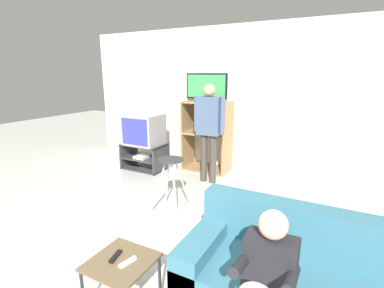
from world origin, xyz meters
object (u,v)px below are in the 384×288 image
object	(u,v)px
snack_table	(121,267)
tv_stand	(144,156)
media_shelf	(207,136)
television_flat	(206,88)
folding_stool	(171,170)
remote_control_white	(128,262)
person_standing_adult	(209,124)
television_main	(144,129)
remote_control_black	(116,256)
person_seated_child	(266,284)

from	to	relation	value
snack_table	tv_stand	bearing A→B (deg)	124.40
media_shelf	television_flat	size ratio (longest dim) A/B	1.66
snack_table	television_flat	bearing A→B (deg)	104.15
television_flat	snack_table	bearing A→B (deg)	-75.85
tv_stand	folding_stool	xyz separation A→B (m)	(1.34, -1.19, 0.33)
media_shelf	snack_table	distance (m)	3.32
remote_control_white	person_standing_adult	world-z (taller)	person_standing_adult
television_main	folding_stool	world-z (taller)	television_main
television_main	folding_stool	bearing A→B (deg)	-41.92
tv_stand	snack_table	xyz separation A→B (m)	(1.87, -2.73, 0.13)
remote_control_black	person_standing_adult	distance (m)	2.77
television_main	snack_table	world-z (taller)	television_main
media_shelf	person_standing_adult	world-z (taller)	person_standing_adult
person_standing_adult	person_seated_child	bearing A→B (deg)	-59.34
television_main	folding_stool	xyz separation A→B (m)	(1.33, -1.19, -0.20)
snack_table	remote_control_black	bearing A→B (deg)	170.55
tv_stand	remote_control_white	world-z (taller)	tv_stand
television_flat	folding_stool	size ratio (longest dim) A/B	1.09
person_seated_child	snack_table	bearing A→B (deg)	-177.19
tv_stand	remote_control_white	distance (m)	3.35
television_main	person_standing_adult	bearing A→B (deg)	-2.03
media_shelf	snack_table	world-z (taller)	media_shelf
remote_control_white	person_seated_child	bearing A→B (deg)	15.86
remote_control_black	media_shelf	bearing A→B (deg)	89.23
media_shelf	person_standing_adult	bearing A→B (deg)	-62.61
folding_stool	person_standing_adult	xyz separation A→B (m)	(0.02, 1.14, 0.42)
tv_stand	television_main	bearing A→B (deg)	29.24
television_flat	remote_control_black	world-z (taller)	television_flat
folding_stool	person_seated_child	distance (m)	2.17
folding_stool	snack_table	distance (m)	1.64
television_main	remote_control_white	xyz separation A→B (m)	(1.92, -2.73, -0.33)
tv_stand	remote_control_white	bearing A→B (deg)	-54.67
television_main	media_shelf	size ratio (longest dim) A/B	0.50
tv_stand	television_flat	world-z (taller)	television_flat
tv_stand	person_seated_child	distance (m)	3.98
television_flat	person_seated_child	world-z (taller)	television_flat
remote_control_black	person_seated_child	distance (m)	1.13
person_standing_adult	remote_control_white	bearing A→B (deg)	-77.87
television_main	person_standing_adult	size ratio (longest dim) A/B	0.40
snack_table	remote_control_black	xyz separation A→B (m)	(-0.06, 0.01, 0.06)
television_flat	person_standing_adult	world-z (taller)	television_flat
television_flat	person_seated_child	size ratio (longest dim) A/B	0.76
tv_stand	television_main	distance (m)	0.52
remote_control_white	person_seated_child	distance (m)	1.00
snack_table	person_standing_adult	size ratio (longest dim) A/B	0.28
television_main	television_flat	bearing A→B (deg)	24.80
snack_table	media_shelf	bearing A→B (deg)	103.74
folding_stool	snack_table	xyz separation A→B (m)	(0.53, -1.54, -0.19)
television_flat	remote_control_black	bearing A→B (deg)	-76.85
tv_stand	television_flat	bearing A→B (deg)	24.85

